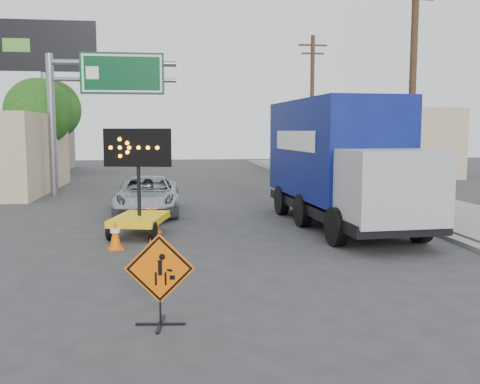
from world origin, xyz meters
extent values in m
plane|color=#2D2D30|center=(0.00, 0.00, 0.00)|extent=(100.00, 100.00, 0.00)
cube|color=gray|center=(7.20, 15.00, 0.06)|extent=(0.40, 60.00, 0.12)
cube|color=gray|center=(9.50, 15.00, 0.07)|extent=(4.00, 60.00, 0.15)
cube|color=#C9B491|center=(13.00, 30.00, 2.30)|extent=(10.00, 14.00, 4.60)
cylinder|color=slate|center=(-6.50, 18.00, 3.40)|extent=(0.36, 0.36, 6.80)
cylinder|color=slate|center=(-3.50, 18.00, 6.40)|extent=(6.00, 0.28, 0.28)
cylinder|color=slate|center=(-3.50, 18.00, 5.60)|extent=(6.00, 0.20, 0.20)
cube|color=#043B1B|center=(-3.10, 17.88, 5.90)|extent=(4.00, 0.10, 2.00)
cube|color=silver|center=(-3.10, 17.81, 5.90)|extent=(3.80, 0.01, 1.80)
cylinder|color=slate|center=(-8.50, 26.00, 4.50)|extent=(0.44, 0.44, 9.00)
cube|color=silver|center=(-8.30, 25.85, 8.30)|extent=(6.00, 0.25, 3.00)
cube|color=black|center=(-8.30, 25.70, 8.30)|extent=(6.10, 0.04, 3.10)
cylinder|color=#4D3421|center=(8.00, 10.00, 4.50)|extent=(0.26, 0.26, 9.00)
cylinder|color=#4D3421|center=(8.00, 24.00, 4.50)|extent=(0.26, 0.26, 9.00)
cube|color=#4D3421|center=(8.00, 24.00, 8.40)|extent=(1.80, 0.10, 0.10)
cube|color=#4D3421|center=(8.00, 24.00, 7.90)|extent=(1.40, 0.10, 0.10)
cylinder|color=#4D3421|center=(-8.00, 22.00, 1.62)|extent=(0.28, 0.28, 3.25)
sphere|color=#164012|center=(-8.00, 22.00, 4.18)|extent=(3.71, 3.71, 3.71)
cylinder|color=#4D3421|center=(-9.00, 30.00, 1.79)|extent=(0.28, 0.28, 3.58)
sphere|color=#164012|center=(-9.00, 30.00, 4.61)|extent=(4.10, 4.10, 4.10)
cube|color=black|center=(-1.09, -0.43, 0.02)|extent=(0.81, 0.14, 0.04)
cube|color=black|center=(-1.09, -0.43, 0.02)|extent=(0.14, 0.81, 0.04)
cylinder|color=black|center=(-1.09, -0.43, 0.32)|extent=(0.03, 0.03, 0.63)
cube|color=#F26205|center=(-1.09, -0.43, 0.95)|extent=(1.14, 0.15, 1.15)
cube|color=black|center=(-1.09, -0.43, 0.95)|extent=(1.06, 0.12, 1.07)
cube|color=yellow|center=(-1.83, 7.21, 0.51)|extent=(1.84, 2.51, 0.20)
cylinder|color=black|center=(-1.83, 7.21, 1.81)|extent=(0.11, 0.11, 2.48)
cube|color=black|center=(-1.83, 7.21, 2.65)|extent=(2.00, 0.58, 1.13)
imported|color=#ABADB2|center=(-1.75, 11.54, 0.71)|extent=(2.38, 5.11, 1.41)
cube|color=black|center=(4.67, 7.87, 0.65)|extent=(3.10, 8.81, 0.33)
cube|color=#070F52|center=(4.67, 8.74, 2.55)|extent=(3.10, 6.87, 3.25)
cube|color=#9EA0A5|center=(4.67, 4.40, 1.68)|extent=(2.60, 2.09, 1.95)
cube|color=#F26205|center=(-1.38, 3.50, 0.01)|extent=(0.42, 0.42, 0.03)
cone|color=#F26205|center=(-1.38, 3.50, 0.35)|extent=(0.26, 0.26, 0.64)
cylinder|color=silver|center=(-1.38, 3.50, 0.42)|extent=(0.21, 0.21, 0.09)
cube|color=#F26205|center=(-2.37, 5.39, 0.02)|extent=(0.49, 0.49, 0.03)
cone|color=#F26205|center=(-2.37, 5.39, 0.42)|extent=(0.32, 0.32, 0.77)
cylinder|color=silver|center=(-2.37, 5.39, 0.51)|extent=(0.26, 0.26, 0.11)
cube|color=#F26205|center=(-1.39, 7.72, 0.02)|extent=(0.46, 0.46, 0.03)
cone|color=#F26205|center=(-1.39, 7.72, 0.42)|extent=(0.32, 0.32, 0.77)
cylinder|color=silver|center=(-1.39, 7.72, 0.51)|extent=(0.26, 0.26, 0.11)
cube|color=#F26205|center=(-1.55, 8.75, 0.02)|extent=(0.47, 0.47, 0.03)
cone|color=#F26205|center=(-1.55, 8.75, 0.39)|extent=(0.30, 0.30, 0.72)
cylinder|color=silver|center=(-1.55, 8.75, 0.47)|extent=(0.24, 0.24, 0.11)
camera|label=1|loc=(-0.91, -8.93, 3.16)|focal=40.00mm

